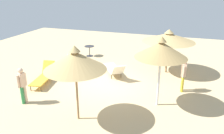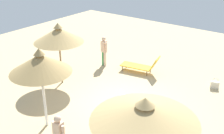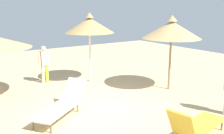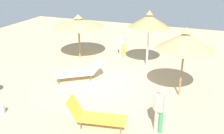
{
  "view_description": "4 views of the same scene",
  "coord_description": "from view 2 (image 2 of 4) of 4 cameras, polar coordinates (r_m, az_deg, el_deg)",
  "views": [
    {
      "loc": [
        3.52,
        -9.73,
        4.72
      ],
      "look_at": [
        0.38,
        -0.46,
        1.09
      ],
      "focal_mm": 36.41,
      "sensor_mm": 36.0,
      "label": 1
    },
    {
      "loc": [
        7.76,
        5.43,
        5.91
      ],
      "look_at": [
        -0.36,
        -0.71,
        1.33
      ],
      "focal_mm": 44.82,
      "sensor_mm": 36.0,
      "label": 2
    },
    {
      "loc": [
        -6.57,
        3.85,
        3.08
      ],
      "look_at": [
        -0.01,
        -0.62,
        1.23
      ],
      "focal_mm": 41.26,
      "sensor_mm": 36.0,
      "label": 3
    },
    {
      "loc": [
        -9.27,
        -3.91,
        4.9
      ],
      "look_at": [
        -0.49,
        -0.58,
        1.04
      ],
      "focal_mm": 40.08,
      "sensor_mm": 36.0,
      "label": 4
    }
  ],
  "objects": [
    {
      "name": "handbag",
      "position": [
        13.07,
        20.23,
        -3.4
      ],
      "size": [
        0.27,
        0.39,
        0.5
      ],
      "color": "beige",
      "rests_on": "ground"
    },
    {
      "name": "person_standing_edge",
      "position": [
        14.27,
        -1.67,
        3.54
      ],
      "size": [
        0.27,
        0.42,
        1.56
      ],
      "color": "beige",
      "rests_on": "ground"
    },
    {
      "name": "parasol_umbrella_near_right",
      "position": [
        7.12,
        6.66,
        -9.29
      ],
      "size": [
        2.8,
        2.8,
        2.44
      ],
      "color": "olive",
      "rests_on": "ground"
    },
    {
      "name": "lounge_chair_back",
      "position": [
        10.49,
        7.03,
        -7.75
      ],
      "size": [
        1.76,
        2.11,
        0.89
      ],
      "color": "silver",
      "rests_on": "ground"
    },
    {
      "name": "lounge_chair_far_right",
      "position": [
        13.72,
        6.08,
        0.32
      ],
      "size": [
        0.93,
        1.96,
        0.93
      ],
      "color": "gold",
      "rests_on": "ground"
    },
    {
      "name": "parasol_umbrella_center",
      "position": [
        12.21,
        -10.85,
        6.45
      ],
      "size": [
        2.16,
        2.16,
        2.8
      ],
      "color": "olive",
      "rests_on": "ground"
    },
    {
      "name": "ground",
      "position": [
        11.19,
        1.79,
        -7.96
      ],
      "size": [
        24.0,
        24.0,
        0.1
      ],
      "primitive_type": "cube",
      "color": "tan"
    },
    {
      "name": "parasol_umbrella_near_left",
      "position": [
        9.19,
        -14.43,
        0.69
      ],
      "size": [
        2.02,
        2.02,
        2.88
      ],
      "color": "white",
      "rests_on": "ground"
    }
  ]
}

